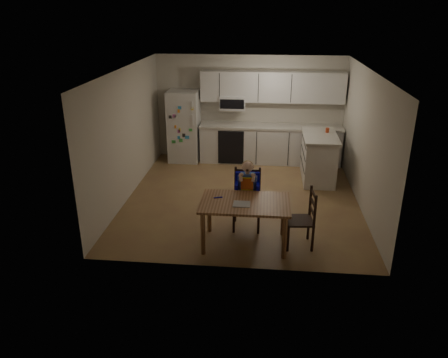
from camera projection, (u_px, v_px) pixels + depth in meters
name	position (u px, v px, depth m)	size (l,w,h in m)	color
room	(245.00, 130.00, 8.68)	(4.52, 5.01, 2.51)	brown
refrigerator	(184.00, 126.00, 10.51)	(0.72, 0.70, 1.70)	silver
kitchen_run	(270.00, 126.00, 10.40)	(3.37, 0.62, 2.15)	silver
kitchen_island	(318.00, 157.00, 9.44)	(0.71, 1.36, 1.01)	silver
red_cup	(327.00, 130.00, 9.41)	(0.08, 0.08, 0.10)	#BA3B18
dining_table	(245.00, 208.00, 6.78)	(1.39, 0.89, 0.74)	brown
napkin	(242.00, 204.00, 6.65)	(0.26, 0.23, 0.01)	#AFAFB4
toddler_spoon	(217.00, 197.00, 6.87)	(0.02, 0.02, 0.12)	#0E0EB2
chair_booster	(247.00, 187.00, 7.32)	(0.46, 0.46, 1.21)	black
chair_side	(306.00, 215.00, 6.78)	(0.46, 0.46, 0.95)	black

